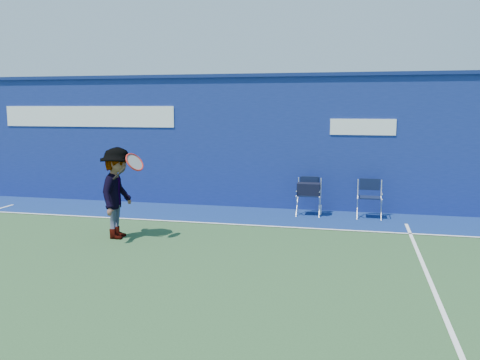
% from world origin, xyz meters
% --- Properties ---
extents(ground, '(80.00, 80.00, 0.00)m').
position_xyz_m(ground, '(0.00, 0.00, 0.00)').
color(ground, '#2A4D29').
rests_on(ground, ground).
extents(stadium_wall, '(24.00, 0.50, 3.08)m').
position_xyz_m(stadium_wall, '(-0.00, 5.20, 1.55)').
color(stadium_wall, navy).
rests_on(stadium_wall, ground).
extents(out_of_bounds_strip, '(24.00, 1.80, 0.01)m').
position_xyz_m(out_of_bounds_strip, '(0.00, 4.10, 0.00)').
color(out_of_bounds_strip, navy).
rests_on(out_of_bounds_strip, ground).
extents(court_lines, '(24.00, 12.00, 0.01)m').
position_xyz_m(court_lines, '(0.00, 0.60, 0.01)').
color(court_lines, white).
rests_on(court_lines, out_of_bounds_strip).
extents(directors_chair_left, '(0.49, 0.45, 0.83)m').
position_xyz_m(directors_chair_left, '(2.51, 4.45, 0.35)').
color(directors_chair_left, silver).
rests_on(directors_chair_left, ground).
extents(directors_chair_right, '(0.49, 0.44, 0.82)m').
position_xyz_m(directors_chair_right, '(3.78, 4.45, 0.26)').
color(directors_chair_right, silver).
rests_on(directors_chair_right, ground).
extents(water_bottle, '(0.07, 0.07, 0.22)m').
position_xyz_m(water_bottle, '(2.75, 4.55, 0.11)').
color(water_bottle, white).
rests_on(water_bottle, ground).
extents(tennis_player, '(0.93, 1.11, 1.63)m').
position_xyz_m(tennis_player, '(-0.65, 1.78, 0.82)').
color(tennis_player, '#EA4738').
rests_on(tennis_player, ground).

